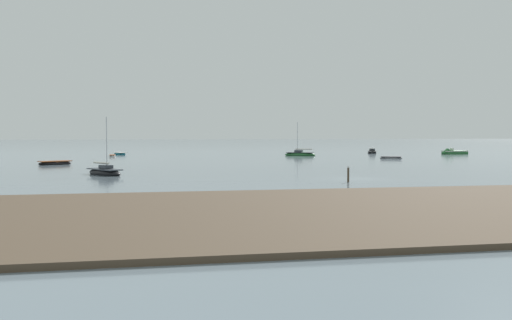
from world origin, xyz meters
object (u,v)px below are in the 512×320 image
(rowboat_moored_0, at_px, (55,163))
(motorboat_moored_1, at_px, (372,152))
(sailboat_moored_1, at_px, (105,172))
(mooring_post_near, at_px, (348,175))
(rowboat_moored_1, at_px, (391,158))
(rowboat_moored_4, at_px, (120,154))
(motorboat_moored_0, at_px, (451,153))
(rowboat_moored_3, at_px, (112,156))
(sailboat_moored_0, at_px, (300,154))

(rowboat_moored_0, bearing_deg, motorboat_moored_1, -5.32)
(sailboat_moored_1, bearing_deg, mooring_post_near, 25.62)
(rowboat_moored_0, relative_size, rowboat_moored_1, 1.21)
(sailboat_moored_1, bearing_deg, rowboat_moored_0, 168.19)
(motorboat_moored_1, distance_m, rowboat_moored_4, 53.61)
(rowboat_moored_4, bearing_deg, motorboat_moored_1, 61.63)
(motorboat_moored_1, distance_m, mooring_post_near, 73.35)
(rowboat_moored_1, relative_size, mooring_post_near, 2.61)
(mooring_post_near, bearing_deg, rowboat_moored_1, 60.70)
(motorboat_moored_0, xyz_separation_m, rowboat_moored_3, (-68.50, 1.39, -0.14))
(motorboat_moored_0, height_order, sailboat_moored_0, sailboat_moored_0)
(motorboat_moored_1, bearing_deg, rowboat_moored_0, -40.44)
(rowboat_moored_0, distance_m, sailboat_moored_1, 22.34)
(sailboat_moored_0, height_order, rowboat_moored_3, sailboat_moored_0)
(motorboat_moored_1, height_order, mooring_post_near, mooring_post_near)
(rowboat_moored_1, xyz_separation_m, rowboat_moored_3, (-47.06, 18.66, -0.02))
(motorboat_moored_1, relative_size, rowboat_moored_3, 1.49)
(rowboat_moored_1, bearing_deg, sailboat_moored_0, -33.25)
(sailboat_moored_0, bearing_deg, mooring_post_near, 109.31)
(rowboat_moored_1, bearing_deg, rowboat_moored_4, -11.17)
(rowboat_moored_1, bearing_deg, mooring_post_near, 80.54)
(motorboat_moored_0, relative_size, mooring_post_near, 4.15)
(motorboat_moored_0, distance_m, mooring_post_near, 73.65)
(motorboat_moored_0, height_order, rowboat_moored_3, motorboat_moored_0)
(rowboat_moored_3, height_order, sailboat_moored_1, sailboat_moored_1)
(sailboat_moored_0, bearing_deg, rowboat_moored_3, 25.72)
(rowboat_moored_1, xyz_separation_m, motorboat_moored_1, (7.35, 25.37, 0.11))
(rowboat_moored_1, relative_size, rowboat_moored_4, 0.83)
(motorboat_moored_1, relative_size, sailboat_moored_1, 0.78)
(rowboat_moored_1, distance_m, sailboat_moored_1, 52.99)
(motorboat_moored_0, relative_size, sailboat_moored_0, 0.92)
(rowboat_moored_3, bearing_deg, motorboat_moored_1, -84.97)
(rowboat_moored_0, distance_m, rowboat_moored_4, 36.06)
(rowboat_moored_0, relative_size, mooring_post_near, 3.16)
(rowboat_moored_0, distance_m, motorboat_moored_1, 68.76)
(rowboat_moored_0, distance_m, sailboat_moored_0, 47.36)
(motorboat_moored_0, bearing_deg, mooring_post_near, 44.36)
(sailboat_moored_0, relative_size, rowboat_moored_4, 1.44)
(motorboat_moored_0, relative_size, sailboat_moored_1, 1.00)
(motorboat_moored_1, distance_m, sailboat_moored_1, 74.86)
(rowboat_moored_4, xyz_separation_m, mooring_post_near, (23.02, -69.11, 0.46))
(motorboat_moored_1, distance_m, rowboat_moored_3, 54.83)
(sailboat_moored_0, xyz_separation_m, rowboat_moored_4, (-34.55, 12.27, -0.10))
(motorboat_moored_1, relative_size, rowboat_moored_4, 1.04)
(rowboat_moored_1, bearing_deg, rowboat_moored_0, 28.05)
(rowboat_moored_3, bearing_deg, rowboat_moored_0, 165.33)
(rowboat_moored_1, xyz_separation_m, rowboat_moored_4, (-46.21, 27.79, 0.03))
(sailboat_moored_1, bearing_deg, rowboat_moored_1, 88.97)
(rowboat_moored_1, xyz_separation_m, mooring_post_near, (-23.19, -41.32, 0.49))
(sailboat_moored_0, xyz_separation_m, rowboat_moored_3, (-35.41, 3.14, -0.15))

